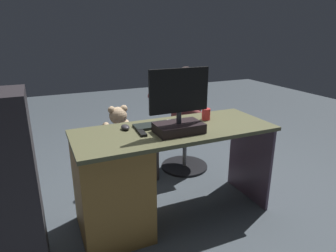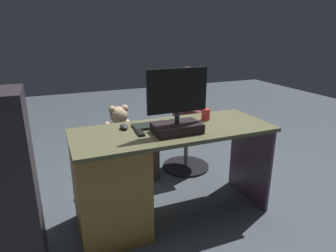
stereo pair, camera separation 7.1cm
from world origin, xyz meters
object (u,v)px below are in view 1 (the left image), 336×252
Objects in this scene: person at (178,112)px; tv_remote at (142,132)px; monitor at (179,112)px; office_chair_teddy at (121,160)px; computer_mouse at (125,127)px; keyboard at (161,124)px; teddy_bear at (118,126)px; visitor_chair at (185,148)px; desk at (126,180)px; cup at (206,114)px.

tv_remote is at bearing 48.79° from person.
monitor reaches higher than office_chair_teddy.
keyboard is at bearing 174.87° from computer_mouse.
visitor_chair is (-0.73, -0.04, -0.36)m from teddy_bear.
teddy_bear is at bearing -101.39° from desk.
computer_mouse is 0.96m from person.
teddy_bear reaches higher than desk.
desk is at bearing 7.94° from cup.
visitor_chair is (-0.14, -0.65, -0.57)m from cup.
desk is at bearing 43.31° from person.
tv_remote is (-0.08, 0.14, -0.01)m from computer_mouse.
computer_mouse is at bearing 36.78° from visitor_chair.
office_chair_teddy is 1.34× the size of teddy_bear.
visitor_chair is at bearing -139.52° from desk.
desk is 4.07× the size of teddy_bear.
tv_remote is at bearing 89.01° from teddy_bear.
tv_remote reaches higher than desk.
monitor reaches higher than desk.
teddy_bear reaches higher than keyboard.
computer_mouse is 0.64× the size of tv_remote.
monitor is 0.96m from person.
desk is at bearing -0.08° from tv_remote.
office_chair_teddy is 0.45× the size of person.
computer_mouse is at bearing -111.05° from desk.
desk is 15.87× the size of computer_mouse.
tv_remote is at bearing 29.88° from keyboard.
monitor reaches higher than keyboard.
desk is at bearing -13.26° from monitor.
computer_mouse is 0.19× the size of visitor_chair.
cup is 1.01m from office_chair_teddy.
keyboard is at bearing -73.25° from monitor.
cup reaches higher than keyboard.
office_chair_teddy is (-0.14, -0.70, -0.16)m from desk.
computer_mouse is 1.16m from visitor_chair.
office_chair_teddy and visitor_chair have the same top height.
computer_mouse is 1.03× the size of cup.
cup is at bearing 134.81° from office_chair_teddy.
teddy_bear is (0.18, -0.60, -0.17)m from keyboard.
desk is 0.84m from cup.
tv_remote is 0.74m from teddy_bear.
desk is 0.75m from teddy_bear.
desk is 1.11m from person.
cup is 0.61m from tv_remote.
keyboard reaches higher than desk.
desk is at bearing 78.61° from teddy_bear.
tv_remote is at bearing 120.09° from computer_mouse.
cup reaches higher than desk.
teddy_bear is 0.65m from person.
cup is (-0.35, -0.19, -0.10)m from monitor.
keyboard is (-0.33, -0.11, 0.36)m from desk.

